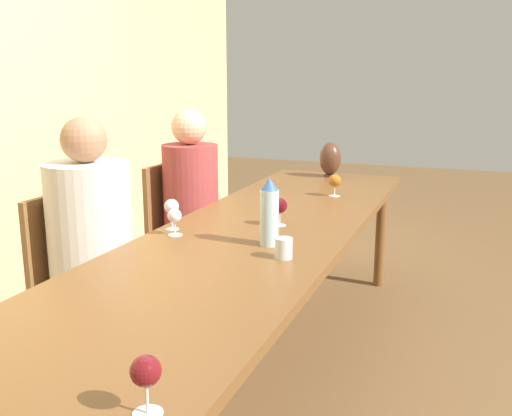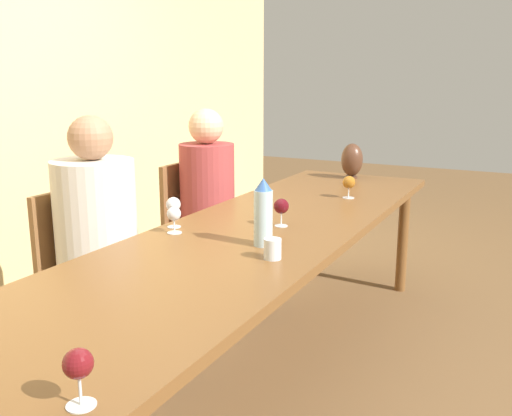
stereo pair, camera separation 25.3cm
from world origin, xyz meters
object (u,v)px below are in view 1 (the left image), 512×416
at_px(wine_glass_2, 172,207).
at_px(chair_far, 182,230).
at_px(chair_near, 82,282).
at_px(water_tumbler, 284,248).
at_px(wine_glass_4, 146,373).
at_px(wine_glass_0, 335,181).
at_px(vase, 330,159).
at_px(wine_glass_1, 174,217).
at_px(wine_glass_3, 280,206).
at_px(person_far, 193,204).
at_px(person_near, 94,247).
at_px(water_bottle, 269,213).

relative_size(wine_glass_2, chair_far, 0.15).
xyz_separation_m(wine_glass_2, chair_near, (-0.12, 0.43, -0.37)).
distance_m(water_tumbler, wine_glass_4, 1.07).
relative_size(wine_glass_0, chair_near, 0.14).
xyz_separation_m(wine_glass_4, chair_near, (1.16, 1.10, -0.36)).
distance_m(vase, wine_glass_1, 1.69).
bearing_deg(water_tumbler, wine_glass_0, 4.47).
relative_size(vase, wine_glass_1, 1.98).
height_order(wine_glass_3, chair_far, chair_far).
bearing_deg(chair_near, vase, -23.81).
bearing_deg(wine_glass_1, wine_glass_0, -22.98).
height_order(wine_glass_2, person_far, person_far).
bearing_deg(wine_glass_0, water_tumbler, -175.53).
bearing_deg(wine_glass_3, wine_glass_2, 119.21).
bearing_deg(wine_glass_2, vase, -11.50).
relative_size(wine_glass_2, wine_glass_3, 1.08).
bearing_deg(chair_far, water_tumbler, -136.16).
relative_size(wine_glass_1, person_far, 0.10).
xyz_separation_m(wine_glass_4, chair_far, (2.14, 1.10, -0.36)).
distance_m(wine_glass_3, person_far, 1.01).
bearing_deg(person_far, wine_glass_4, -154.64).
relative_size(person_near, person_far, 1.02).
distance_m(chair_far, person_near, 1.00).
distance_m(vase, wine_glass_0, 0.64).
height_order(wine_glass_0, wine_glass_3, wine_glass_3).
height_order(chair_near, chair_far, same).
bearing_deg(water_bottle, wine_glass_1, 91.42).
height_order(vase, wine_glass_2, vase).
xyz_separation_m(water_tumbler, wine_glass_3, (0.45, 0.17, 0.05)).
xyz_separation_m(wine_glass_0, wine_glass_2, (-0.97, 0.51, 0.01)).
relative_size(wine_glass_2, person_far, 0.11).
distance_m(wine_glass_0, person_far, 0.88).
relative_size(water_tumbler, wine_glass_0, 0.62).
distance_m(water_tumbler, wine_glass_0, 1.19).
distance_m(water_bottle, person_near, 0.87).
relative_size(wine_glass_3, chair_near, 0.14).
height_order(wine_glass_0, wine_glass_1, wine_glass_0).
relative_size(water_tumbler, wine_glass_1, 0.67).
xyz_separation_m(wine_glass_1, person_far, (0.94, 0.41, -0.17)).
height_order(wine_glass_2, chair_far, chair_far).
distance_m(water_tumbler, chair_far, 1.52).
xyz_separation_m(wine_glass_0, chair_near, (-1.09, 0.94, -0.36)).
height_order(water_bottle, vase, water_bottle).
bearing_deg(wine_glass_3, person_far, 51.24).
xyz_separation_m(chair_far, person_near, (-0.98, -0.08, 0.18)).
distance_m(wine_glass_0, wine_glass_2, 1.10).
xyz_separation_m(water_tumbler, vase, (1.80, 0.28, 0.08)).
relative_size(wine_glass_3, chair_far, 0.14).
bearing_deg(vase, wine_glass_4, -173.17).
distance_m(water_bottle, water_tumbler, 0.20).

